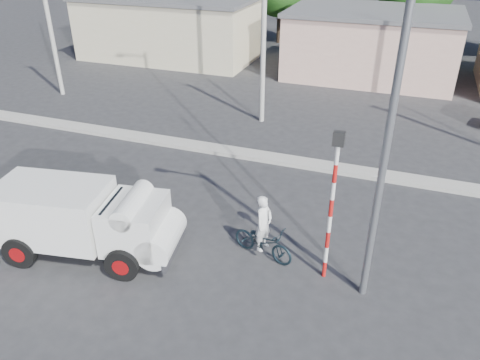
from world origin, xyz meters
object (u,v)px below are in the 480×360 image
(cyclist, at_px, (263,232))
(traffic_pole, at_px, (332,196))
(streetlight, at_px, (384,117))
(truck, at_px, (87,219))
(bicycle, at_px, (263,242))

(cyclist, relative_size, traffic_pole, 0.40)
(traffic_pole, distance_m, streetlight, 2.56)
(cyclist, relative_size, streetlight, 0.19)
(truck, distance_m, streetlight, 8.55)
(bicycle, bearing_deg, cyclist, 0.00)
(truck, distance_m, traffic_pole, 6.94)
(cyclist, bearing_deg, traffic_pole, -82.26)
(bicycle, distance_m, streetlight, 5.29)
(truck, xyz_separation_m, bicycle, (4.80, 1.60, -0.69))
(cyclist, height_order, traffic_pole, traffic_pole)
(cyclist, xyz_separation_m, streetlight, (2.81, -0.57, 4.10))
(bicycle, xyz_separation_m, streetlight, (2.81, -0.57, 4.45))
(truck, distance_m, bicycle, 5.11)
(truck, bearing_deg, cyclist, 8.63)
(traffic_pole, bearing_deg, truck, -168.73)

